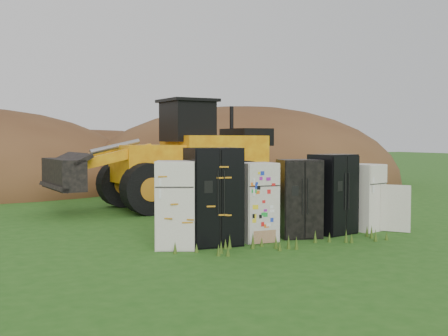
# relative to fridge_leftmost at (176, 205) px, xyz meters

# --- Properties ---
(ground) EXTENTS (120.00, 120.00, 0.00)m
(ground) POSITION_rel_fridge_leftmost_xyz_m (2.46, 0.03, -0.86)
(ground) COLOR #225316
(ground) RESTS_ON ground
(fridge_leftmost) EXTENTS (1.00, 0.98, 1.72)m
(fridge_leftmost) POSITION_rel_fridge_leftmost_xyz_m (0.00, 0.00, 0.00)
(fridge_leftmost) COLOR silver
(fridge_leftmost) RESTS_ON ground
(fridge_black_side) EXTENTS (1.10, 0.90, 1.98)m
(fridge_black_side) POSITION_rel_fridge_leftmost_xyz_m (0.81, 0.00, 0.13)
(fridge_black_side) COLOR black
(fridge_black_side) RESTS_ON ground
(fridge_sticker) EXTENTS (0.76, 0.71, 1.65)m
(fridge_sticker) POSITION_rel_fridge_leftmost_xyz_m (1.83, 0.01, -0.03)
(fridge_sticker) COLOR silver
(fridge_sticker) RESTS_ON ground
(fridge_dark_mid) EXTENTS (1.03, 0.91, 1.70)m
(fridge_dark_mid) POSITION_rel_fridge_leftmost_xyz_m (2.88, -0.01, -0.01)
(fridge_dark_mid) COLOR black
(fridge_dark_mid) RESTS_ON ground
(fridge_black_right) EXTENTS (1.04, 0.93, 1.81)m
(fridge_black_right) POSITION_rel_fridge_leftmost_xyz_m (3.83, 0.05, 0.04)
(fridge_black_right) COLOR black
(fridge_black_right) RESTS_ON ground
(fridge_open_door) EXTENTS (0.86, 0.83, 1.56)m
(fridge_open_door) POSITION_rel_fridge_leftmost_xyz_m (4.80, 0.07, -0.08)
(fridge_open_door) COLOR silver
(fridge_open_door) RESTS_ON ground
(wheel_loader) EXTENTS (7.20, 3.33, 3.40)m
(wheel_loader) POSITION_rel_fridge_leftmost_xyz_m (1.90, 6.05, 0.84)
(wheel_loader) COLOR #FFB410
(wheel_loader) RESTS_ON ground
(dirt_mound_right) EXTENTS (15.46, 11.34, 7.28)m
(dirt_mound_right) POSITION_rel_fridge_leftmost_xyz_m (8.24, 12.35, -0.86)
(dirt_mound_right) COLOR #472916
(dirt_mound_right) RESTS_ON ground
(dirt_mound_back) EXTENTS (15.79, 10.53, 5.25)m
(dirt_mound_back) POSITION_rel_fridge_leftmost_xyz_m (2.51, 18.60, -0.86)
(dirt_mound_back) COLOR #472916
(dirt_mound_back) RESTS_ON ground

